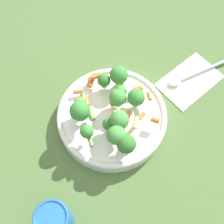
# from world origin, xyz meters

# --- Properties ---
(ground_plane) EXTENTS (3.00, 3.00, 0.00)m
(ground_plane) POSITION_xyz_m (0.00, 0.00, 0.00)
(ground_plane) COLOR #4C6B38
(bowl) EXTENTS (0.26, 0.26, 0.04)m
(bowl) POSITION_xyz_m (0.00, 0.00, 0.02)
(bowl) COLOR white
(bowl) RESTS_ON ground_plane
(pasta_salad) EXTENTS (0.22, 0.21, 0.07)m
(pasta_salad) POSITION_xyz_m (0.00, -0.01, 0.08)
(pasta_salad) COLOR #8CB766
(pasta_salad) RESTS_ON bowl
(cup) EXTENTS (0.07, 0.07, 0.11)m
(cup) POSITION_xyz_m (-0.03, -0.27, 0.06)
(cup) COLOR #2366B2
(cup) RESTS_ON ground_plane
(napkin) EXTENTS (0.17, 0.19, 0.01)m
(napkin) POSITION_xyz_m (0.16, 0.18, 0.00)
(napkin) COLOR white
(napkin) RESTS_ON ground_plane
(spoon) EXTENTS (0.14, 0.14, 0.01)m
(spoon) POSITION_xyz_m (0.15, 0.18, 0.01)
(spoon) COLOR silver
(spoon) RESTS_ON napkin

